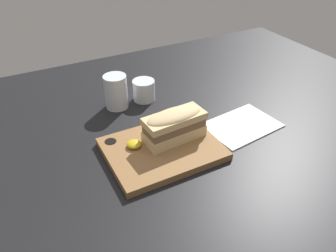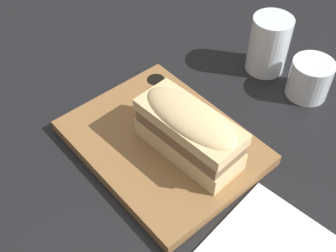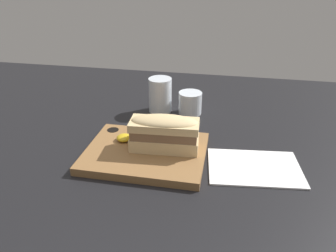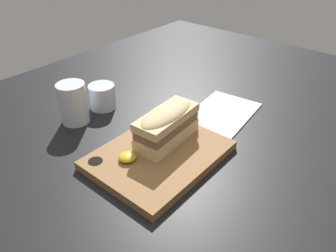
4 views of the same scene
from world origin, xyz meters
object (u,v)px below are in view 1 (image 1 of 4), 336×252
water_glass (116,94)px  wine_glass (144,91)px  serving_board (162,149)px  napkin (241,125)px  sandwich (174,124)px

water_glass → wine_glass: size_ratio=1.48×
serving_board → napkin: serving_board is taller
serving_board → sandwich: size_ratio=1.72×
serving_board → water_glass: 27.65cm
napkin → water_glass: bearing=135.9°
water_glass → wine_glass: water_glass is taller
water_glass → serving_board: bearing=-85.4°
wine_glass → napkin: size_ratio=0.32×
water_glass → napkin: size_ratio=0.48×
serving_board → sandwich: 7.34cm
sandwich → napkin: sandwich is taller
napkin → serving_board: bearing=179.5°
sandwich → napkin: bearing=-4.4°
serving_board → sandwich: (4.49, 1.43, 5.62)cm
sandwich → napkin: size_ratio=0.74×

